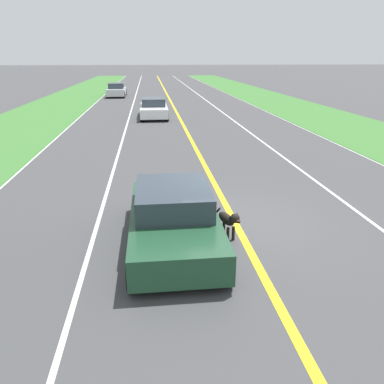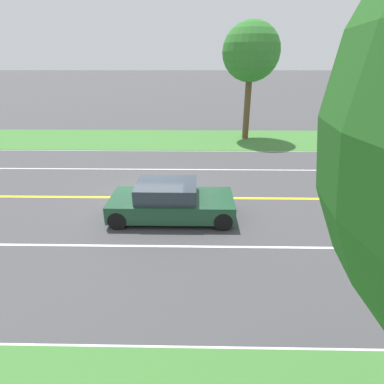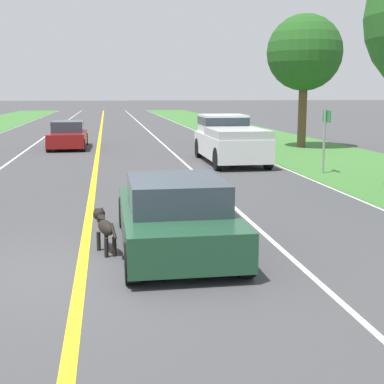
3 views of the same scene
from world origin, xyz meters
name	(u,v)px [view 3 (image 3 of 3)]	position (x,y,z in m)	size (l,w,h in m)	color
ground_plane	(82,269)	(0.00, 0.00, 0.00)	(400.00, 400.00, 0.00)	#424244
centre_divider_line	(82,268)	(0.00, 0.00, 0.00)	(0.18, 160.00, 0.01)	yellow
lane_dash_same_dir	(291,258)	(3.50, 0.00, 0.00)	(0.10, 160.00, 0.01)	white
ego_car	(175,215)	(1.63, 0.91, 0.61)	(1.93, 4.27, 1.30)	#1E472D
dog	(104,226)	(0.37, 0.88, 0.47)	(0.45, 1.10, 0.76)	black
pickup_truck	(229,139)	(5.34, 12.77, 0.95)	(2.11, 5.25, 1.87)	silver
oncoming_car	(68,136)	(-1.50, 19.61, 0.63)	(1.82, 4.48, 1.36)	maroon
roadside_tree_right_far	(305,53)	(10.31, 17.88, 4.72)	(3.76, 3.76, 6.64)	brown
street_sign	(325,133)	(7.85, 9.08, 1.42)	(0.11, 0.64, 2.23)	gray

